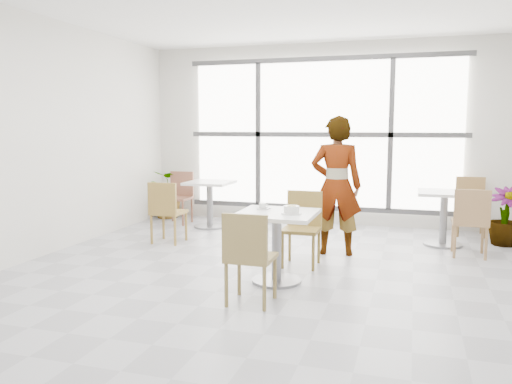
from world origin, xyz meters
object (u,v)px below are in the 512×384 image
(oatmeal_bowl, at_px, (291,210))
(bg_chair_left_near, at_px, (166,208))
(chair_near, at_px, (248,252))
(bg_table_left, at_px, (210,198))
(bg_chair_right_near, at_px, (471,218))
(bg_chair_right_far, at_px, (470,202))
(chair_far, at_px, (303,223))
(coffee_cup, at_px, (263,206))
(bg_chair_left_far, at_px, (180,194))
(bg_table_right, at_px, (444,211))
(person, at_px, (336,186))
(main_table, at_px, (277,234))
(plant_right, at_px, (505,216))
(plant_left, at_px, (169,194))

(oatmeal_bowl, height_order, bg_chair_left_near, bg_chair_left_near)
(chair_near, distance_m, bg_table_left, 3.76)
(bg_chair_right_near, bearing_deg, bg_chair_right_far, -95.31)
(chair_far, xyz_separation_m, bg_chair_left_near, (-2.05, 0.50, 0.00))
(oatmeal_bowl, relative_size, bg_chair_left_near, 0.24)
(coffee_cup, bearing_deg, chair_far, 65.02)
(bg_chair_left_far, bearing_deg, bg_table_right, -6.33)
(chair_near, height_order, coffee_cup, chair_near)
(bg_table_right, distance_m, bg_chair_left_near, 3.84)
(coffee_cup, height_order, person, person)
(main_table, relative_size, bg_chair_left_far, 0.92)
(main_table, height_order, bg_chair_right_near, bg_chair_right_near)
(bg_table_left, height_order, bg_chair_left_far, bg_chair_left_far)
(coffee_cup, xyz_separation_m, bg_chair_right_far, (2.38, 3.08, -0.28))
(main_table, xyz_separation_m, plant_right, (2.58, 2.57, -0.12))
(chair_near, distance_m, person, 2.24)
(person, bearing_deg, coffee_cup, 57.37)
(bg_chair_right_near, distance_m, bg_chair_right_far, 1.51)
(coffee_cup, height_order, bg_chair_right_far, bg_chair_right_far)
(bg_table_right, bearing_deg, plant_right, 17.37)
(chair_far, distance_m, person, 0.78)
(plant_left, bearing_deg, bg_chair_right_far, 0.76)
(bg_chair_right_near, bearing_deg, plant_right, -121.65)
(main_table, distance_m, bg_chair_right_far, 3.89)
(bg_chair_right_far, bearing_deg, bg_chair_left_far, -174.66)
(coffee_cup, distance_m, plant_right, 3.71)
(person, distance_m, bg_table_left, 2.53)
(bg_chair_right_far, bearing_deg, plant_left, -179.24)
(person, bearing_deg, oatmeal_bowl, 73.51)
(oatmeal_bowl, xyz_separation_m, bg_chair_right_near, (1.88, 1.76, -0.29))
(bg_chair_right_far, bearing_deg, main_table, -124.25)
(person, height_order, plant_left, person)
(bg_table_right, distance_m, bg_chair_right_near, 0.67)
(main_table, xyz_separation_m, oatmeal_bowl, (0.17, -0.05, 0.27))
(bg_table_left, relative_size, bg_table_right, 1.00)
(oatmeal_bowl, distance_m, person, 1.47)
(bg_chair_left_near, relative_size, bg_chair_right_near, 1.00)
(chair_near, height_order, bg_chair_right_near, same)
(chair_far, xyz_separation_m, bg_table_right, (1.65, 1.53, -0.01))
(bg_chair_left_near, bearing_deg, bg_chair_right_far, -155.00)
(bg_chair_right_near, height_order, plant_right, bg_chair_right_near)
(bg_chair_left_near, bearing_deg, bg_table_left, -96.28)
(chair_near, xyz_separation_m, bg_chair_right_near, (2.11, 2.48, 0.00))
(chair_far, xyz_separation_m, coffee_cup, (-0.30, -0.65, 0.28))
(chair_far, bearing_deg, bg_chair_right_far, 49.45)
(bg_chair_left_far, xyz_separation_m, bg_chair_right_near, (4.49, -1.07, 0.00))
(chair_far, bearing_deg, plant_right, 35.86)
(person, bearing_deg, bg_chair_left_far, -32.87)
(main_table, height_order, plant_right, plant_right)
(chair_far, xyz_separation_m, person, (0.30, 0.60, 0.38))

